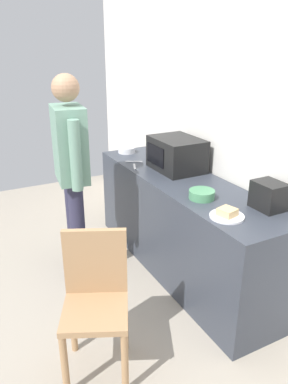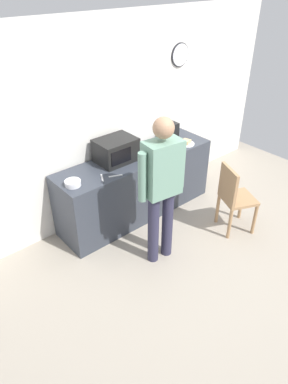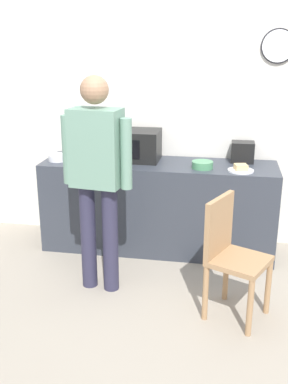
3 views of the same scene
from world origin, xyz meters
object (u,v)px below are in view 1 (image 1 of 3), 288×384
Objects in this scene: cereal_bowl at (202,194)px; person_standing at (71,165)px; salad_bowl at (127,150)px; microwave at (176,154)px; toaster at (269,196)px; sandwich_plate at (227,214)px; fork_utensil at (134,167)px; spoon_utensil at (134,162)px; wooden_chair at (96,296)px.

person_standing is (-0.80, -0.77, 0.13)m from cereal_bowl.
cereal_bowl is at bearing -1.36° from salad_bowl.
microwave is 0.28× the size of person_standing.
toaster is at bearing 42.78° from person_standing.
toaster reaches higher than sandwich_plate.
sandwich_plate is 0.13× the size of person_standing.
toaster is (1.80, 0.28, 0.07)m from salad_bowl.
fork_utensil is at bearing -16.67° from salad_bowl.
fork_utensil is 0.16m from spoon_utensil.
spoon_utensil is (-1.08, -0.05, -0.03)m from cereal_bowl.
microwave is at bearing 12.60° from salad_bowl.
wooden_chair is (-0.07, -0.94, -0.39)m from sandwich_plate.
salad_bowl reaches higher than wooden_chair.
spoon_utensil is 0.10× the size of person_standing.
salad_bowl is at bearing -171.30° from toaster.
sandwich_plate is at bearing 32.36° from person_standing.
cereal_bowl is 0.11× the size of person_standing.
microwave is at bearing 163.82° from cereal_bowl.
spoon_utensil is (-1.45, -0.36, -0.10)m from toaster.
person_standing is at bearing -51.80° from salad_bowl.
cereal_bowl reaches higher than sandwich_plate.
person_standing is 1.90× the size of wooden_chair.
fork_utensil is 1.54m from wooden_chair.
cereal_bowl is at bearing 6.98° from fork_utensil.
fork_utensil is (0.50, -0.15, -0.03)m from salad_bowl.
fork_utensil is at bearing -24.04° from spoon_utensil.
cereal_bowl is 1.17× the size of spoon_utensil.
microwave is 2.27× the size of toaster.
sandwich_plate is at bearing 0.22° from spoon_utensil.
wooden_chair is (1.08, -0.22, -0.53)m from person_standing.
salad_bowl is 1.82m from toaster.
salad_bowl is 1.03m from person_standing.
person_standing reaches higher than wooden_chair.
sandwich_plate is at bearing -13.10° from microwave.
fork_utensil is at bearing -162.00° from toaster.
wooden_chair is (1.71, -1.02, -0.40)m from salad_bowl.
toaster is at bearing 13.82° from spoon_utensil.
toaster is 0.23× the size of wooden_chair.
wooden_chair is (0.97, -1.19, -0.52)m from microwave.
sandwich_plate is 1.02m from wooden_chair.
microwave is 0.49m from spoon_utensil.
spoon_utensil is 0.18× the size of wooden_chair.
microwave is 1.62m from wooden_chair.
salad_bowl reaches higher than spoon_utensil.
spoon_utensil is (0.35, -0.08, -0.03)m from salad_bowl.
salad_bowl is at bearing 177.55° from sandwich_plate.
fork_utensil is 0.10× the size of person_standing.
salad_bowl is 0.36m from spoon_utensil.
salad_bowl is at bearing 128.20° from person_standing.
sandwich_plate is 1.28× the size of salad_bowl.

